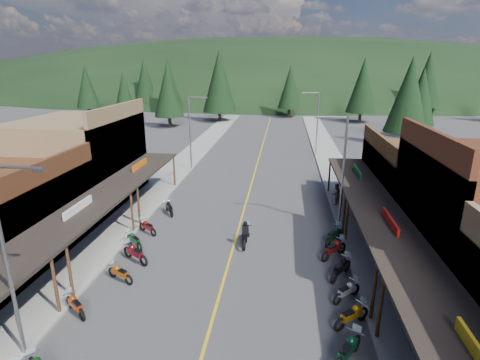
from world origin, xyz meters
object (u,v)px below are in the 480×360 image
(bike_west_11, at_px, (169,207))
(bike_east_7, at_px, (347,290))
(streetlight_1, at_px, (191,130))
(bike_west_8, at_px, (135,252))
(shop_west_3, at_px, (81,161))
(bike_east_5, at_px, (348,349))
(pine_0, at_px, (87,87))
(pine_8, at_px, (125,99))
(pine_3, at_px, (290,87))
(bike_west_10, at_px, (147,226))
(pine_9, at_px, (421,96))
(streetlight_3, at_px, (316,121))
(shop_east_3, at_px, (425,184))
(pine_5, at_px, (427,79))
(pine_2, at_px, (219,81))
(rider_on_bike, at_px, (246,235))
(streetlight_0, at_px, (9,257))
(pine_7, at_px, (145,81))
(bike_east_9, at_px, (334,248))
(pine_4, at_px, (363,85))
(bike_east_10, at_px, (334,235))
(streetlight_2, at_px, (341,168))
(pine_11, at_px, (409,94))
(pine_10, at_px, (168,90))
(bike_east_6, at_px, (352,315))
(bike_east_8, at_px, (341,267))
(pedestrian_east_b, at_px, (336,194))
(bike_west_7, at_px, (120,272))
(bike_west_9, at_px, (134,240))
(pine_1, at_px, (169,82))
(bike_west_6, at_px, (75,304))

(bike_west_11, height_order, bike_east_7, bike_west_11)
(streetlight_1, xyz_separation_m, bike_west_8, (1.45, -20.32, -3.84))
(shop_west_3, relative_size, bike_east_5, 4.88)
(pine_0, height_order, pine_8, pine_0)
(pine_3, height_order, bike_west_8, pine_3)
(bike_east_7, bearing_deg, bike_west_10, -159.84)
(pine_8, xyz_separation_m, bike_west_10, (15.85, -34.49, -5.44))
(pine_9, bearing_deg, streetlight_3, -138.66)
(shop_east_3, distance_m, pine_5, 64.22)
(shop_west_3, height_order, pine_2, pine_2)
(rider_on_bike, bearing_deg, streetlight_0, -125.81)
(pine_5, bearing_deg, pine_7, 176.53)
(pine_5, distance_m, bike_east_9, 74.24)
(bike_east_7, bearing_deg, streetlight_1, 166.98)
(shop_east_3, height_order, streetlight_3, streetlight_3)
(shop_west_3, bearing_deg, rider_on_bike, -24.66)
(pine_4, relative_size, bike_east_5, 5.60)
(bike_east_10, bearing_deg, bike_west_11, -165.86)
(streetlight_0, distance_m, streetlight_2, 19.73)
(bike_west_11, bearing_deg, pine_7, 80.62)
(pine_11, distance_m, rider_on_bike, 39.07)
(streetlight_3, bearing_deg, bike_east_5, -92.00)
(pine_5, bearing_deg, pine_2, -162.35)
(shop_east_3, relative_size, pine_2, 0.78)
(bike_west_11, bearing_deg, pine_10, 75.90)
(pine_0, xyz_separation_m, pine_2, (30.00, -4.00, 1.51))
(bike_east_6, bearing_deg, shop_west_3, -162.77)
(streetlight_2, xyz_separation_m, bike_east_8, (-0.63, -6.65, -3.83))
(pine_8, height_order, bike_west_10, pine_8)
(shop_west_3, distance_m, pine_2, 47.07)
(shop_east_3, xyz_separation_m, streetlight_0, (-20.71, -17.30, 1.93))
(pine_0, height_order, bike_west_11, pine_0)
(bike_west_10, distance_m, pedestrian_east_b, 15.22)
(bike_west_7, height_order, bike_west_10, bike_west_10)
(pine_5, distance_m, bike_west_9, 79.88)
(shop_east_3, distance_m, rider_on_bike, 14.73)
(pine_7, xyz_separation_m, bike_west_8, (26.50, -74.32, -6.61))
(shop_east_3, xyz_separation_m, pine_2, (-23.75, 46.70, 5.46))
(streetlight_2, bearing_deg, bike_east_10, -101.81)
(bike_east_10, bearing_deg, bike_west_8, -131.56)
(bike_east_6, bearing_deg, bike_east_7, 139.63)
(streetlight_1, bearing_deg, streetlight_3, 29.91)
(streetlight_3, height_order, pine_1, pine_1)
(streetlight_1, bearing_deg, bike_west_6, -88.81)
(shop_west_3, bearing_deg, bike_east_10, -16.20)
(pine_9, bearing_deg, bike_west_6, -122.20)
(pine_1, distance_m, bike_east_8, 75.34)
(pine_3, distance_m, bike_east_10, 60.90)
(pine_8, xyz_separation_m, bike_east_5, (27.73, -44.90, -5.34))
(pine_5, height_order, bike_east_8, pine_5)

